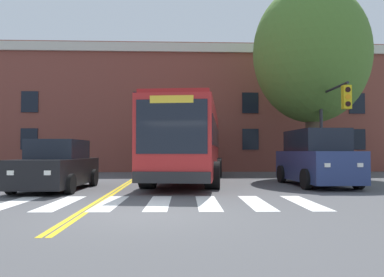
{
  "coord_description": "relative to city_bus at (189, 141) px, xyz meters",
  "views": [
    {
      "loc": [
        0.84,
        -8.34,
        1.39
      ],
      "look_at": [
        1.47,
        8.02,
        1.94
      ],
      "focal_mm": 35.0,
      "sensor_mm": 36.0,
      "label": 1
    }
  ],
  "objects": [
    {
      "name": "city_bus",
      "position": [
        0.0,
        0.0,
        0.0
      ],
      "size": [
        3.98,
        11.71,
        3.41
      ],
      "color": "#B22323",
      "rests_on": "ground"
    },
    {
      "name": "street_tree_curbside_large",
      "position": [
        6.75,
        2.54,
        4.83
      ],
      "size": [
        8.04,
        7.66,
        10.48
      ],
      "color": "#4C3D2D",
      "rests_on": "ground"
    },
    {
      "name": "lane_line_yellow_inner",
      "position": [
        -2.77,
        6.73,
        -1.84
      ],
      "size": [
        0.12,
        36.0,
        0.01
      ],
      "primitive_type": "cube",
      "color": "gold",
      "rests_on": "ground"
    },
    {
      "name": "car_navy_far_lane",
      "position": [
        5.04,
        -2.5,
        -0.77
      ],
      "size": [
        2.24,
        4.86,
        2.25
      ],
      "color": "navy",
      "rests_on": "ground"
    },
    {
      "name": "building_facade",
      "position": [
        -2.96,
        11.39,
        2.55
      ],
      "size": [
        36.63,
        7.79,
        8.76
      ],
      "color": "brown",
      "rests_on": "ground"
    },
    {
      "name": "car_tan_behind_bus",
      "position": [
        1.33,
        10.22,
        -0.78
      ],
      "size": [
        2.62,
        5.37,
        2.23
      ],
      "color": "tan",
      "rests_on": "ground"
    },
    {
      "name": "ground_plane",
      "position": [
        -1.38,
        -9.04,
        -1.84
      ],
      "size": [
        120.0,
        120.0,
        0.0
      ],
      "primitive_type": "plane",
      "color": "#4C4C4F"
    },
    {
      "name": "lane_line_yellow_outer",
      "position": [
        -2.61,
        6.73,
        -1.84
      ],
      "size": [
        0.12,
        36.0,
        0.01
      ],
      "primitive_type": "cube",
      "color": "gold",
      "rests_on": "ground"
    },
    {
      "name": "traffic_light_near_corner",
      "position": [
        6.62,
        -0.35,
        1.3
      ],
      "size": [
        0.35,
        3.28,
        4.71
      ],
      "color": "#28282D",
      "rests_on": "ground"
    },
    {
      "name": "crosswalk",
      "position": [
        -2.34,
        -7.27,
        -1.84
      ],
      "size": [
        11.08,
        3.21,
        0.01
      ],
      "color": "white",
      "rests_on": "ground"
    },
    {
      "name": "car_black_near_lane",
      "position": [
        -4.88,
        -3.67,
        -1.01
      ],
      "size": [
        2.26,
        4.66,
        1.8
      ],
      "color": "black",
      "rests_on": "ground"
    }
  ]
}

